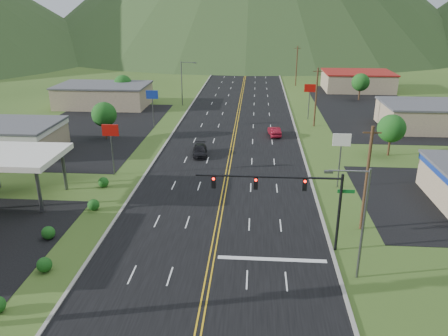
# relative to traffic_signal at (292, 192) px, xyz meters

# --- Properties ---
(traffic_signal) EXTENTS (13.10, 0.43, 7.00)m
(traffic_signal) POSITION_rel_traffic_signal_xyz_m (0.00, 0.00, 0.00)
(traffic_signal) COLOR black
(traffic_signal) RESTS_ON ground
(streetlight_east) EXTENTS (3.28, 0.25, 9.00)m
(streetlight_east) POSITION_rel_traffic_signal_xyz_m (4.70, -4.00, -0.15)
(streetlight_east) COLOR #59595E
(streetlight_east) RESTS_ON ground
(streetlight_west) EXTENTS (3.28, 0.25, 9.00)m
(streetlight_west) POSITION_rel_traffic_signal_xyz_m (-18.16, 56.00, -0.15)
(streetlight_west) COLOR #59595E
(streetlight_west) RESTS_ON ground
(gas_canopy) EXTENTS (10.00, 8.00, 5.30)m
(gas_canopy) POSITION_rel_traffic_signal_xyz_m (-28.48, 8.00, -0.46)
(gas_canopy) COLOR white
(gas_canopy) RESTS_ON ground
(building_west_mid) EXTENTS (14.40, 10.40, 4.10)m
(building_west_mid) POSITION_rel_traffic_signal_xyz_m (-38.48, 24.00, -3.06)
(building_west_mid) COLOR tan
(building_west_mid) RESTS_ON ground
(building_west_far) EXTENTS (18.40, 11.40, 4.50)m
(building_west_far) POSITION_rel_traffic_signal_xyz_m (-34.48, 54.00, -3.07)
(building_west_far) COLOR tan
(building_west_far) RESTS_ON ground
(building_east_mid) EXTENTS (14.40, 11.40, 4.30)m
(building_east_mid) POSITION_rel_traffic_signal_xyz_m (25.52, 41.00, -3.17)
(building_east_mid) COLOR tan
(building_east_mid) RESTS_ON ground
(building_east_far) EXTENTS (16.40, 12.40, 4.50)m
(building_east_far) POSITION_rel_traffic_signal_xyz_m (21.52, 76.00, -3.07)
(building_east_far) COLOR tan
(building_east_far) RESTS_ON ground
(pole_sign_west_a) EXTENTS (2.00, 0.18, 6.40)m
(pole_sign_west_a) POSITION_rel_traffic_signal_xyz_m (-20.48, 16.00, -0.28)
(pole_sign_west_a) COLOR #59595E
(pole_sign_west_a) RESTS_ON ground
(pole_sign_west_b) EXTENTS (2.00, 0.18, 6.40)m
(pole_sign_west_b) POSITION_rel_traffic_signal_xyz_m (-20.48, 38.00, -0.28)
(pole_sign_west_b) COLOR #59595E
(pole_sign_west_b) RESTS_ON ground
(pole_sign_east_a) EXTENTS (2.00, 0.18, 6.40)m
(pole_sign_east_a) POSITION_rel_traffic_signal_xyz_m (6.52, 14.00, -0.28)
(pole_sign_east_a) COLOR #59595E
(pole_sign_east_a) RESTS_ON ground
(pole_sign_east_b) EXTENTS (2.00, 0.18, 6.40)m
(pole_sign_east_b) POSITION_rel_traffic_signal_xyz_m (6.52, 46.00, -0.28)
(pole_sign_east_b) COLOR #59595E
(pole_sign_east_b) RESTS_ON ground
(tree_west_a) EXTENTS (3.84, 3.84, 5.82)m
(tree_west_a) POSITION_rel_traffic_signal_xyz_m (-26.48, 31.00, -1.44)
(tree_west_a) COLOR #382314
(tree_west_a) RESTS_ON ground
(tree_west_b) EXTENTS (3.84, 3.84, 5.82)m
(tree_west_b) POSITION_rel_traffic_signal_xyz_m (-31.48, 58.00, -1.44)
(tree_west_b) COLOR #382314
(tree_west_b) RESTS_ON ground
(tree_east_a) EXTENTS (3.84, 3.84, 5.82)m
(tree_east_a) POSITION_rel_traffic_signal_xyz_m (15.52, 26.00, -1.44)
(tree_east_a) COLOR #382314
(tree_east_a) RESTS_ON ground
(tree_east_b) EXTENTS (3.84, 3.84, 5.82)m
(tree_east_b) POSITION_rel_traffic_signal_xyz_m (19.52, 64.00, -1.44)
(tree_east_b) COLOR #382314
(tree_east_b) RESTS_ON ground
(utility_pole_a) EXTENTS (1.60, 0.28, 10.00)m
(utility_pole_a) POSITION_rel_traffic_signal_xyz_m (7.02, 4.00, -0.20)
(utility_pole_a) COLOR #382314
(utility_pole_a) RESTS_ON ground
(utility_pole_b) EXTENTS (1.60, 0.28, 10.00)m
(utility_pole_b) POSITION_rel_traffic_signal_xyz_m (7.02, 41.00, -0.20)
(utility_pole_b) COLOR #382314
(utility_pole_b) RESTS_ON ground
(utility_pole_c) EXTENTS (1.60, 0.28, 10.00)m
(utility_pole_c) POSITION_rel_traffic_signal_xyz_m (7.02, 81.00, -0.20)
(utility_pole_c) COLOR #382314
(utility_pole_c) RESTS_ON ground
(utility_pole_d) EXTENTS (1.60, 0.28, 10.00)m
(utility_pole_d) POSITION_rel_traffic_signal_xyz_m (7.02, 121.00, -0.20)
(utility_pole_d) COLOR #382314
(utility_pole_d) RESTS_ON ground
(car_dark_mid) EXTENTS (2.42, 4.88, 1.36)m
(car_dark_mid) POSITION_rel_traffic_signal_xyz_m (-10.74, 24.00, -4.65)
(car_dark_mid) COLOR black
(car_dark_mid) RESTS_ON ground
(car_red_far) EXTENTS (2.14, 4.62, 1.47)m
(car_red_far) POSITION_rel_traffic_signal_xyz_m (-0.05, 34.48, -4.60)
(car_red_far) COLOR maroon
(car_red_far) RESTS_ON ground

